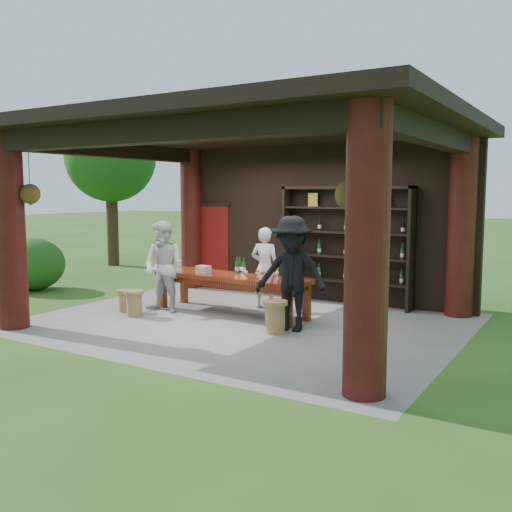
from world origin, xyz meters
The scene contains 14 objects.
ground centered at (0.00, 0.00, 0.00)m, with size 90.00×90.00×0.00m, color #2D5119.
pavilion centered at (-0.01, 0.43, 2.13)m, with size 7.50×6.00×3.60m.
wine_shelf centered at (0.90, 2.45, 1.22)m, with size 2.76×0.42×2.43m.
tasting_table centered at (-0.59, 0.45, 0.63)m, with size 3.26×1.05×0.75m.
stool_near_left centered at (-2.02, -0.67, 0.25)m, with size 0.37×0.37×0.48m.
stool_near_right centered at (0.87, -0.43, 0.29)m, with size 0.41×0.41×0.54m.
stool_far_left centered at (-2.46, -0.45, 0.23)m, with size 0.32×0.32×0.43m.
host centered at (-0.29, 1.23, 0.81)m, with size 0.59×0.39×1.63m, color silver.
guest_woman centered at (-1.79, -0.07, 0.88)m, with size 0.86×0.67×1.76m, color beige.
guest_man centered at (1.00, -0.11, 0.96)m, with size 1.24×0.71×1.92m, color black.
table_bottles centered at (-0.59, 0.77, 0.90)m, with size 0.24×0.16×0.31m.
table_glasses centered at (0.05, 0.40, 0.82)m, with size 0.93×0.41×0.15m.
napkin_basket centered at (-1.19, 0.39, 0.82)m, with size 0.26×0.18×0.14m, color #BF6672.
shrubs centered at (1.32, 0.64, 0.54)m, with size 13.95×7.85×1.36m.
Camera 1 is at (5.37, -8.43, 2.32)m, focal length 40.00 mm.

